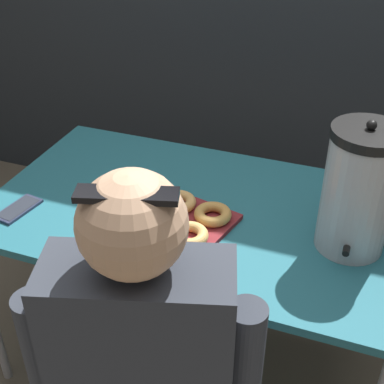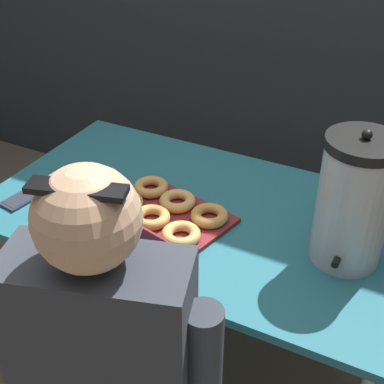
# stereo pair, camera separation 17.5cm
# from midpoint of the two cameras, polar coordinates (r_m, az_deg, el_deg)

# --- Properties ---
(ground_plane) EXTENTS (12.00, 12.00, 0.00)m
(ground_plane) POSITION_cam_midpoint_polar(r_m,az_deg,el_deg) (2.27, 2.80, -16.90)
(ground_plane) COLOR brown
(folding_table) EXTENTS (1.39, 0.81, 0.72)m
(folding_table) POSITION_cam_midpoint_polar(r_m,az_deg,el_deg) (1.80, 3.38, -3.01)
(folding_table) COLOR #236675
(folding_table) RESTS_ON ground
(donut_box) EXTENTS (0.46, 0.36, 0.05)m
(donut_box) POSITION_cam_midpoint_polar(r_m,az_deg,el_deg) (1.72, -0.01, -2.23)
(donut_box) COLOR maroon
(donut_box) RESTS_ON folding_table
(coffee_urn) EXTENTS (0.21, 0.24, 0.41)m
(coffee_urn) POSITION_cam_midpoint_polar(r_m,az_deg,el_deg) (1.56, 20.00, -1.06)
(coffee_urn) COLOR #B7B7BC
(coffee_urn) RESTS_ON folding_table
(cell_phone) EXTENTS (0.10, 0.17, 0.01)m
(cell_phone) POSITION_cam_midpoint_polar(r_m,az_deg,el_deg) (1.89, -14.94, -0.66)
(cell_phone) COLOR #2D334C
(cell_phone) RESTS_ON folding_table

